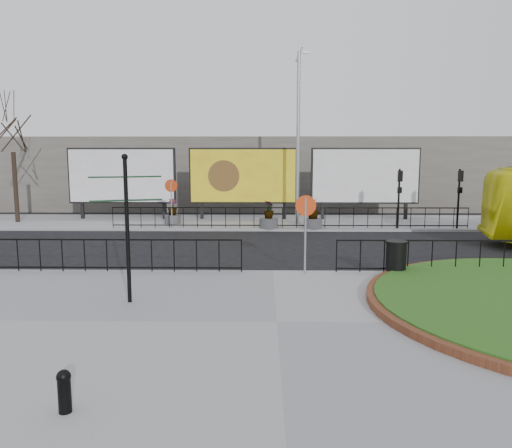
{
  "coord_description": "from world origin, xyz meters",
  "views": [
    {
      "loc": [
        -0.29,
        -15.76,
        3.84
      ],
      "look_at": [
        -0.58,
        2.27,
        1.32
      ],
      "focal_mm": 35.0,
      "sensor_mm": 36.0,
      "label": 1
    }
  ],
  "objects_px": {
    "planter_a": "(173,215)",
    "planter_b": "(269,218)",
    "lamp_post": "(298,136)",
    "fingerpost_sign": "(127,214)",
    "litter_bin": "(396,258)",
    "bollard": "(64,389)",
    "billboard_mid": "(243,176)",
    "planter_c": "(313,217)"
  },
  "relations": [
    {
      "from": "fingerpost_sign",
      "to": "bollard",
      "type": "xyz_separation_m",
      "value": [
        0.52,
        -5.47,
        -1.9
      ]
    },
    {
      "from": "planter_a",
      "to": "planter_b",
      "type": "bearing_deg",
      "value": -17.12
    },
    {
      "from": "planter_a",
      "to": "lamp_post",
      "type": "bearing_deg",
      "value": 0.0
    },
    {
      "from": "billboard_mid",
      "to": "bollard",
      "type": "distance_m",
      "value": 22.14
    },
    {
      "from": "billboard_mid",
      "to": "planter_a",
      "type": "bearing_deg",
      "value": -152.24
    },
    {
      "from": "planter_a",
      "to": "planter_b",
      "type": "height_order",
      "value": "planter_b"
    },
    {
      "from": "fingerpost_sign",
      "to": "planter_b",
      "type": "relative_size",
      "value": 2.66
    },
    {
      "from": "billboard_mid",
      "to": "planter_b",
      "type": "bearing_deg",
      "value": -67.92
    },
    {
      "from": "planter_a",
      "to": "planter_b",
      "type": "relative_size",
      "value": 0.95
    },
    {
      "from": "billboard_mid",
      "to": "fingerpost_sign",
      "type": "bearing_deg",
      "value": -97.61
    },
    {
      "from": "litter_bin",
      "to": "planter_b",
      "type": "distance_m",
      "value": 10.76
    },
    {
      "from": "lamp_post",
      "to": "litter_bin",
      "type": "xyz_separation_m",
      "value": [
        2.27,
        -11.66,
        -4.15
      ]
    },
    {
      "from": "lamp_post",
      "to": "planter_c",
      "type": "bearing_deg",
      "value": -66.59
    },
    {
      "from": "planter_b",
      "to": "planter_a",
      "type": "bearing_deg",
      "value": 162.88
    },
    {
      "from": "fingerpost_sign",
      "to": "bollard",
      "type": "height_order",
      "value": "fingerpost_sign"
    },
    {
      "from": "planter_b",
      "to": "planter_c",
      "type": "xyz_separation_m",
      "value": [
        2.25,
        0.0,
        0.1
      ]
    },
    {
      "from": "litter_bin",
      "to": "billboard_mid",
      "type": "bearing_deg",
      "value": 111.17
    },
    {
      "from": "bollard",
      "to": "billboard_mid",
      "type": "bearing_deg",
      "value": 85.63
    },
    {
      "from": "bollard",
      "to": "planter_a",
      "type": "height_order",
      "value": "planter_a"
    },
    {
      "from": "planter_b",
      "to": "lamp_post",
      "type": "bearing_deg",
      "value": 45.75
    },
    {
      "from": "billboard_mid",
      "to": "planter_c",
      "type": "height_order",
      "value": "billboard_mid"
    },
    {
      "from": "billboard_mid",
      "to": "fingerpost_sign",
      "type": "xyz_separation_m",
      "value": [
        -2.2,
        -16.5,
        -0.22
      ]
    },
    {
      "from": "billboard_mid",
      "to": "lamp_post",
      "type": "xyz_separation_m",
      "value": [
        3.01,
        -1.97,
        2.23
      ]
    },
    {
      "from": "fingerpost_sign",
      "to": "planter_a",
      "type": "height_order",
      "value": "fingerpost_sign"
    },
    {
      "from": "lamp_post",
      "to": "fingerpost_sign",
      "type": "distance_m",
      "value": 15.63
    },
    {
      "from": "fingerpost_sign",
      "to": "planter_c",
      "type": "height_order",
      "value": "fingerpost_sign"
    },
    {
      "from": "lamp_post",
      "to": "planter_c",
      "type": "xyz_separation_m",
      "value": [
        0.69,
        -1.6,
        -4.12
      ]
    },
    {
      "from": "litter_bin",
      "to": "planter_b",
      "type": "bearing_deg",
      "value": 110.84
    },
    {
      "from": "planter_c",
      "to": "billboard_mid",
      "type": "bearing_deg",
      "value": 136.01
    },
    {
      "from": "lamp_post",
      "to": "litter_bin",
      "type": "distance_m",
      "value": 12.58
    },
    {
      "from": "fingerpost_sign",
      "to": "planter_b",
      "type": "xyz_separation_m",
      "value": [
        3.65,
        12.93,
        -1.77
      ]
    },
    {
      "from": "bollard",
      "to": "litter_bin",
      "type": "distance_m",
      "value": 10.86
    },
    {
      "from": "billboard_mid",
      "to": "litter_bin",
      "type": "distance_m",
      "value": 14.74
    },
    {
      "from": "billboard_mid",
      "to": "planter_b",
      "type": "height_order",
      "value": "billboard_mid"
    },
    {
      "from": "litter_bin",
      "to": "planter_b",
      "type": "height_order",
      "value": "planter_b"
    },
    {
      "from": "planter_c",
      "to": "lamp_post",
      "type": "bearing_deg",
      "value": 113.41
    },
    {
      "from": "litter_bin",
      "to": "planter_a",
      "type": "xyz_separation_m",
      "value": [
        -9.02,
        11.66,
        -0.07
      ]
    },
    {
      "from": "bollard",
      "to": "planter_b",
      "type": "distance_m",
      "value": 18.66
    },
    {
      "from": "billboard_mid",
      "to": "fingerpost_sign",
      "type": "distance_m",
      "value": 16.65
    },
    {
      "from": "lamp_post",
      "to": "planter_b",
      "type": "xyz_separation_m",
      "value": [
        -1.56,
        -1.6,
        -4.21
      ]
    },
    {
      "from": "planter_b",
      "to": "planter_c",
      "type": "relative_size",
      "value": 0.93
    },
    {
      "from": "bollard",
      "to": "planter_c",
      "type": "distance_m",
      "value": 19.17
    }
  ]
}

